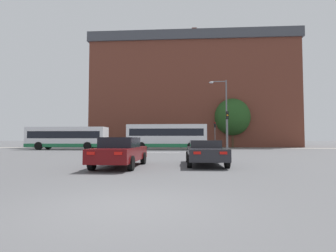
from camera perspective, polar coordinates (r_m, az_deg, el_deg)
name	(u,v)px	position (r m, az deg, el deg)	size (l,w,h in m)	color
ground_plane	(126,206)	(5.56, -9.20, -16.87)	(400.00, 400.00, 0.00)	#545456
stop_line_strip	(173,153)	(26.10, 1.13, -5.84)	(8.18, 0.30, 0.01)	silver
far_pavement	(177,148)	(39.90, 2.05, -4.82)	(69.09, 2.50, 0.01)	gray
brick_civic_building	(192,95)	(52.16, 5.24, 6.77)	(36.70, 15.78, 22.66)	brown
car_saloon_left	(120,152)	(13.02, -10.31, -5.51)	(2.01, 4.88, 1.44)	#600C0F
car_roadster_right	(205,152)	(13.97, 8.13, -5.69)	(2.02, 4.79, 1.29)	#232328
bus_crossing_lead	(167,136)	(33.48, -0.27, -2.24)	(10.04, 2.67, 3.21)	silver
bus_crossing_trailing	(67,138)	(36.40, -21.06, -2.37)	(10.20, 2.65, 2.91)	silver
traffic_light_near_right	(227,125)	(27.24, 12.81, 0.26)	(0.26, 0.31, 4.18)	slate
traffic_light_far_right	(215,131)	(39.38, 10.18, -0.98)	(0.26, 0.31, 3.89)	slate
street_lamp_junction	(224,108)	(30.36, 12.04, 3.79)	(2.00, 0.36, 8.07)	slate
pedestrian_waiting	(148,141)	(40.25, -4.44, -3.35)	(0.38, 0.46, 1.73)	black
pedestrian_walking_east	(110,142)	(41.32, -12.53, -3.33)	(0.46, 0.38, 1.67)	#333851
pedestrian_walking_west	(181,142)	(39.24, 2.84, -3.53)	(0.35, 0.45, 1.56)	brown
tree_by_building	(232,117)	(44.71, 13.82, 1.91)	(5.84, 5.84, 8.09)	#4C3823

